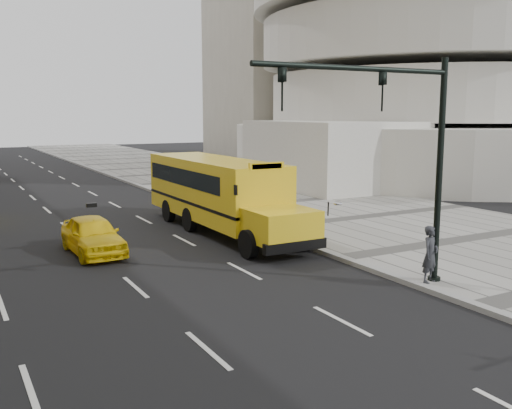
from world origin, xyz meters
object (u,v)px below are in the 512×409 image
taxi_near (93,235)px  pedestrian (430,254)px  school_bus (217,189)px  traffic_signal (403,144)px

taxi_near → pedestrian: bearing=-51.1°
school_bus → traffic_signal: traffic_signal is taller
taxi_near → pedestrian: pedestrian is taller
school_bus → pedestrian: (1.83, -10.26, -0.80)m
taxi_near → traffic_signal: 11.15m
traffic_signal → school_bus: bearing=93.9°
pedestrian → traffic_signal: (-1.14, 0.07, 3.13)m
taxi_near → pedestrian: 11.38m
school_bus → taxi_near: 5.94m
school_bus → pedestrian: school_bus is taller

